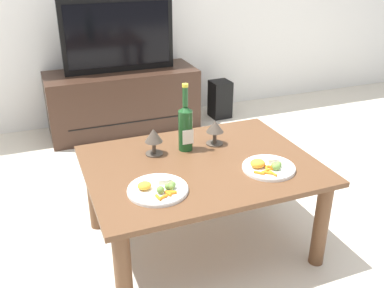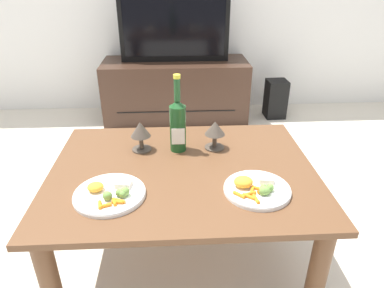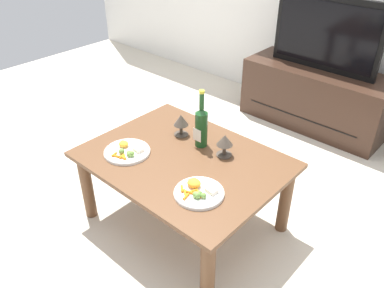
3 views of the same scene
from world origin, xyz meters
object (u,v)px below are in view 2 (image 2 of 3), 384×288
at_px(goblet_left, 141,131).
at_px(dinner_plate_right, 256,188).
at_px(tv_screen, 174,25).
at_px(wine_bottle, 178,123).
at_px(tv_stand, 176,90).
at_px(dining_table, 183,185).
at_px(goblet_right, 215,130).
at_px(dinner_plate_left, 110,193).
at_px(floor_speaker, 276,99).

height_order(goblet_left, dinner_plate_right, goblet_left).
distance_m(tv_screen, dinner_plate_right, 1.84).
relative_size(tv_screen, wine_bottle, 2.52).
bearing_deg(tv_stand, dinner_plate_right, -81.34).
height_order(tv_stand, tv_screen, tv_screen).
height_order(dining_table, wine_bottle, wine_bottle).
bearing_deg(wine_bottle, goblet_right, 2.13).
distance_m(dining_table, dinner_plate_left, 0.33).
bearing_deg(goblet_left, dinner_plate_right, -37.99).
xyz_separation_m(tv_screen, dinner_plate_left, (-0.25, -1.79, -0.30)).
xyz_separation_m(dining_table, goblet_right, (0.15, 0.17, 0.17)).
xyz_separation_m(tv_stand, dinner_plate_right, (0.27, -1.80, 0.23)).
bearing_deg(goblet_right, dining_table, -131.12).
height_order(dining_table, tv_stand, tv_stand).
bearing_deg(tv_screen, wine_bottle, -90.14).
distance_m(goblet_left, dinner_plate_left, 0.36).
distance_m(tv_stand, wine_bottle, 1.50).
distance_m(floor_speaker, wine_bottle, 1.74).
bearing_deg(goblet_right, goblet_left, 180.00).
bearing_deg(wine_bottle, tv_screen, 89.86).
distance_m(dining_table, dinner_plate_right, 0.33).
distance_m(tv_stand, floor_speaker, 0.87).
height_order(dining_table, dinner_plate_left, dinner_plate_left).
xyz_separation_m(dining_table, dinner_plate_left, (-0.26, -0.17, 0.09)).
xyz_separation_m(tv_stand, dinner_plate_left, (-0.25, -1.80, 0.23)).
relative_size(tv_stand, tv_screen, 1.38).
relative_size(dining_table, dinner_plate_left, 4.16).
height_order(tv_screen, wine_bottle, tv_screen).
relative_size(tv_stand, dinner_plate_right, 4.87).
bearing_deg(wine_bottle, goblet_left, 177.87).
relative_size(floor_speaker, dinner_plate_right, 1.35).
xyz_separation_m(tv_screen, floor_speaker, (0.87, -0.01, -0.62)).
xyz_separation_m(dining_table, goblet_left, (-0.18, 0.17, 0.17)).
distance_m(tv_screen, floor_speaker, 1.07).
height_order(goblet_left, goblet_right, goblet_left).
distance_m(wine_bottle, goblet_right, 0.17).
height_order(tv_stand, goblet_left, goblet_left).
bearing_deg(dinner_plate_left, dinner_plate_right, 0.04).
bearing_deg(dining_table, goblet_left, 136.24).
xyz_separation_m(wine_bottle, dinner_plate_left, (-0.25, -0.34, -0.12)).
bearing_deg(floor_speaker, dinner_plate_right, -110.61).
bearing_deg(tv_screen, goblet_left, -96.53).
distance_m(wine_bottle, goblet_left, 0.17).
bearing_deg(tv_stand, dining_table, -89.61).
height_order(tv_stand, dinner_plate_right, dinner_plate_right).
height_order(floor_speaker, dinner_plate_right, dinner_plate_right).
bearing_deg(goblet_right, dinner_plate_left, -140.23).
distance_m(wine_bottle, dinner_plate_right, 0.45).
distance_m(goblet_left, dinner_plate_right, 0.56).
relative_size(tv_stand, dinner_plate_left, 4.62).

